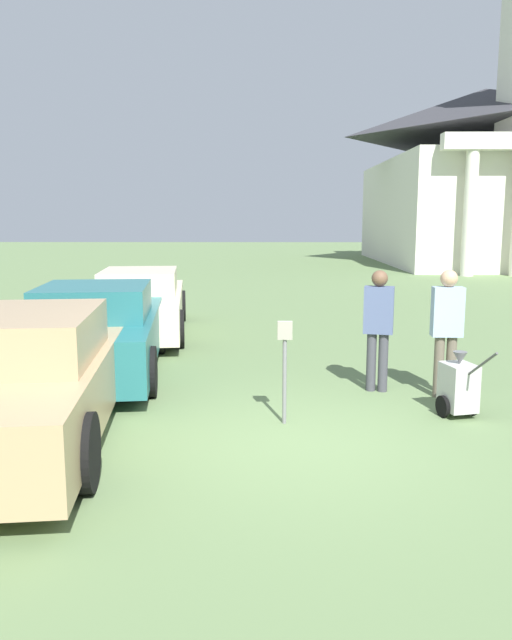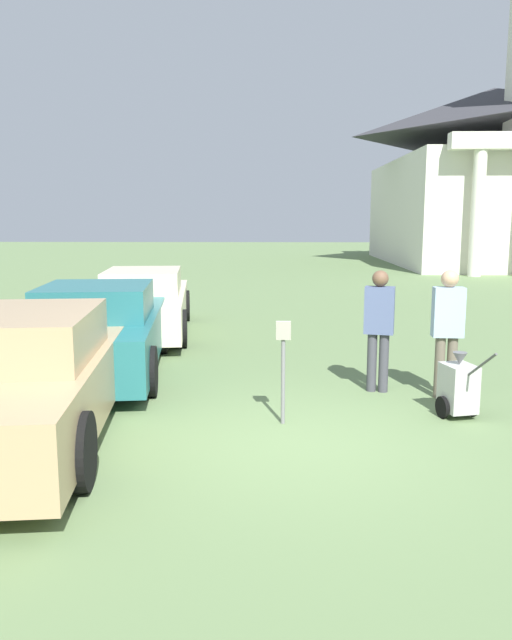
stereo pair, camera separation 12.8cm
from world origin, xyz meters
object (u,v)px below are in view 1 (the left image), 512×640
Objects in this scene: parked_car_tan at (29,378)px; equipment_cart at (458,387)px; parked_car_cream at (141,303)px; church at (484,169)px; parked_car_teal at (97,332)px; person_worker at (378,323)px; parking_meter at (285,352)px; person_supervisor at (447,325)px.

parked_car_tan reaches higher than equipment_cart.
church is (14.82, 21.84, 4.53)m from parked_car_cream.
person_worker is (4.35, -0.96, 0.33)m from parked_car_teal.
person_worker is at bearing 111.01° from equipment_cart.
church is at bearing 66.92° from parking_meter.
person_supervisor is 28.66m from church.
person_worker is 0.08× the size of church.
parking_meter is at bearing -113.08° from church.
parked_car_tan is 32.35m from church.
church is at bearing 49.19° from parked_car_cream.
parked_car_tan is 3.00× the size of person_worker.
parked_car_tan is 1.10× the size of parked_car_teal.
church is (9.58, 26.69, 4.16)m from person_supervisor.
parked_car_teal is 3.79× the size of parking_meter.
church reaches higher than parked_car_tan.
person_supervisor is (5.25, 1.71, 0.34)m from parked_car_tan.
equipment_cart is (0.83, -1.17, -0.63)m from person_worker.
equipment_cart is at bearing -29.01° from parked_car_teal.
person_worker is 1.57m from equipment_cart.
parked_car_tan is at bearing 19.97° from person_supervisor.
person_supervisor is 1.09m from equipment_cart.
parked_car_tan is at bearing -117.56° from church.
parked_car_cream is at bearing -124.17° from church.
parking_meter is at bearing 29.24° from person_supervisor.
church is at bearing 53.12° from parked_car_teal.
parked_car_teal is 5.41m from person_supervisor.
parked_car_teal is 5.61m from equipment_cart.
church reaches higher than parked_car_cream.
person_worker reaches higher than parked_car_cream.
parked_car_teal is at bearing 1.25° from person_worker.
parked_car_tan is 0.24× the size of church.
parked_car_teal is at bearing 140.28° from parking_meter.
equipment_cart is (-0.07, -0.87, -0.65)m from person_supervisor.
equipment_cart is (5.18, -2.13, -0.31)m from parked_car_teal.
person_supervisor is (2.30, 1.19, 0.14)m from parking_meter.
person_supervisor reaches higher than parking_meter.
person_worker is 1.77× the size of equipment_cart.
parked_car_teal is 3.83m from parking_meter.
parked_car_tan reaches higher than parked_car_cream.
parking_meter is 2.05m from person_worker.
person_supervisor is at bearing 175.21° from person_worker.
person_worker reaches higher than parking_meter.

